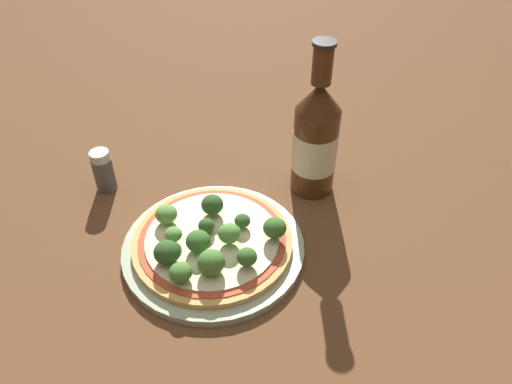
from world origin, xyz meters
name	(u,v)px	position (x,y,z in m)	size (l,w,h in m)	color
ground_plane	(208,244)	(0.00, 0.00, 0.00)	(3.00, 3.00, 0.00)	brown
plate	(214,247)	(0.00, -0.02, 0.01)	(0.26, 0.26, 0.01)	#A3B293
pizza	(213,240)	(0.00, -0.01, 0.02)	(0.23, 0.23, 0.01)	tan
broccoli_floret_0	(229,233)	(0.01, -0.04, 0.04)	(0.03, 0.03, 0.03)	#6B8E51
broccoli_floret_1	(242,221)	(0.05, -0.02, 0.04)	(0.02, 0.02, 0.02)	#6B8E51
broccoli_floret_2	(212,205)	(0.03, 0.03, 0.04)	(0.03, 0.03, 0.03)	#6B8E51
broccoli_floret_3	(198,241)	(-0.03, -0.02, 0.04)	(0.03, 0.03, 0.03)	#6B8E51
broccoli_floret_4	(167,252)	(-0.07, -0.01, 0.04)	(0.04, 0.04, 0.03)	#6B8E51
broccoli_floret_5	(211,262)	(-0.03, -0.07, 0.04)	(0.04, 0.04, 0.03)	#6B8E51
broccoli_floret_6	(173,234)	(-0.05, 0.01, 0.04)	(0.02, 0.02, 0.02)	#6B8E51
broccoli_floret_7	(247,257)	(0.01, -0.08, 0.04)	(0.03, 0.03, 0.03)	#6B8E51
broccoli_floret_8	(166,214)	(-0.03, 0.05, 0.04)	(0.03, 0.03, 0.03)	#6B8E51
broccoli_floret_9	(275,228)	(0.07, -0.07, 0.04)	(0.03, 0.03, 0.03)	#6B8E51
broccoli_floret_10	(204,227)	(0.00, 0.00, 0.04)	(0.02, 0.02, 0.02)	#6B8E51
broccoli_floret_11	(181,272)	(-0.07, -0.05, 0.04)	(0.03, 0.03, 0.03)	#6B8E51
beer_bottle	(316,139)	(0.21, 0.01, 0.10)	(0.07, 0.07, 0.25)	#472814
pepper_shaker	(103,171)	(-0.06, 0.21, 0.04)	(0.03, 0.03, 0.07)	#4C4C51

